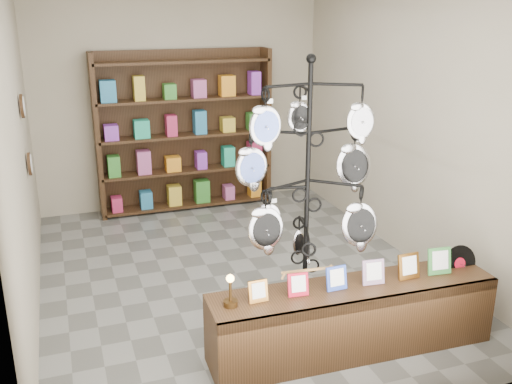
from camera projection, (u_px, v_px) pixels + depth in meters
ground at (236, 273)px, 6.17m from camera, size 5.00×5.00×0.00m
room_envelope at (234, 103)px, 5.59m from camera, size 5.00×5.00×5.00m
display_tree at (308, 181)px, 4.66m from camera, size 1.24×1.17×2.41m
front_shelf at (352, 318)px, 4.71m from camera, size 2.42×0.58×0.85m
back_shelving at (185, 136)px, 7.90m from camera, size 2.42×0.36×2.20m
wall_clocks at (26, 135)px, 5.79m from camera, size 0.03×0.24×0.84m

